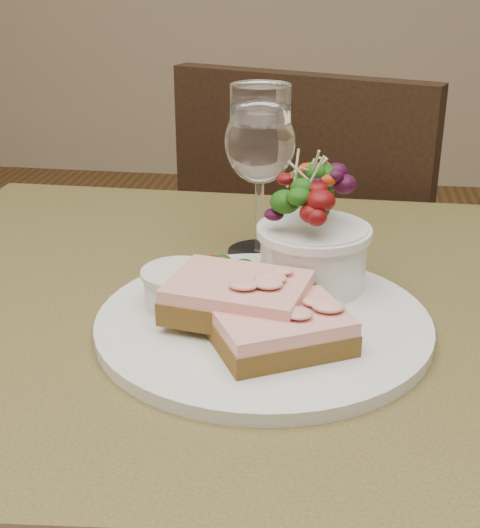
# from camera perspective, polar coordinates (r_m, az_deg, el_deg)

# --- Properties ---
(cafe_table) EXTENTS (0.80, 0.80, 0.75)m
(cafe_table) POSITION_cam_1_polar(r_m,az_deg,el_deg) (0.72, -0.50, -12.23)
(cafe_table) COLOR #42371C
(cafe_table) RESTS_ON ground
(chair_far) EXTENTS (0.53, 0.53, 0.90)m
(chair_far) POSITION_cam_1_polar(r_m,az_deg,el_deg) (1.48, 6.67, -8.50)
(chair_far) COLOR black
(chair_far) RESTS_ON ground
(dinner_plate) EXTENTS (0.30, 0.30, 0.01)m
(dinner_plate) POSITION_cam_1_polar(r_m,az_deg,el_deg) (0.67, 1.81, -4.59)
(dinner_plate) COLOR white
(dinner_plate) RESTS_ON cafe_table
(sandwich_front) EXTENTS (0.13, 0.12, 0.03)m
(sandwich_front) POSITION_cam_1_polar(r_m,az_deg,el_deg) (0.61, 3.23, -5.09)
(sandwich_front) COLOR #4A3313
(sandwich_front) RESTS_ON dinner_plate
(sandwich_back) EXTENTS (0.13, 0.11, 0.03)m
(sandwich_back) POSITION_cam_1_polar(r_m,az_deg,el_deg) (0.64, -0.15, -2.61)
(sandwich_back) COLOR #4A3313
(sandwich_back) RESTS_ON dinner_plate
(ramekin) EXTENTS (0.07, 0.07, 0.04)m
(ramekin) POSITION_cam_1_polar(r_m,az_deg,el_deg) (0.68, -4.70, -1.71)
(ramekin) COLOR silver
(ramekin) RESTS_ON dinner_plate
(salad_bowl) EXTENTS (0.10, 0.10, 0.13)m
(salad_bowl) POSITION_cam_1_polar(r_m,az_deg,el_deg) (0.71, 5.78, 2.77)
(salad_bowl) COLOR white
(salad_bowl) RESTS_ON dinner_plate
(garnish) EXTENTS (0.05, 0.04, 0.02)m
(garnish) POSITION_cam_1_polar(r_m,az_deg,el_deg) (0.75, -1.28, -0.23)
(garnish) COLOR #12390A
(garnish) RESTS_ON dinner_plate
(wine_glass) EXTENTS (0.08, 0.08, 0.18)m
(wine_glass) POSITION_cam_1_polar(r_m,az_deg,el_deg) (0.79, 1.57, 9.07)
(wine_glass) COLOR white
(wine_glass) RESTS_ON cafe_table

